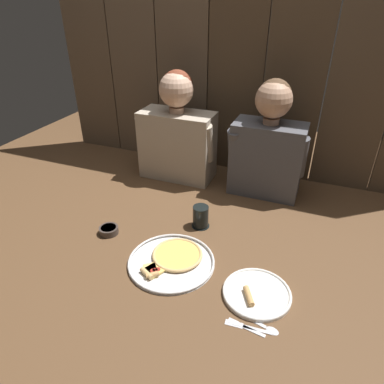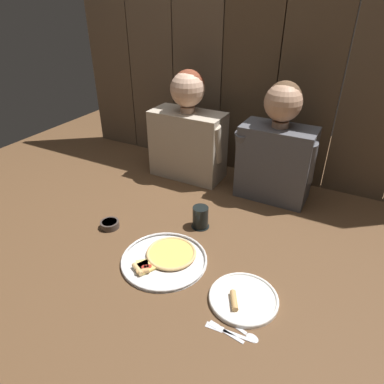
{
  "view_description": "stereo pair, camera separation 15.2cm",
  "coord_description": "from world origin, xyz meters",
  "px_view_note": "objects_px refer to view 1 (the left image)",
  "views": [
    {
      "loc": [
        0.49,
        -1.12,
        0.95
      ],
      "look_at": [
        0.01,
        0.1,
        0.18
      ],
      "focal_mm": 32.05,
      "sensor_mm": 36.0,
      "label": 1
    },
    {
      "loc": [
        0.63,
        -1.05,
        0.95
      ],
      "look_at": [
        0.01,
        0.1,
        0.18
      ],
      "focal_mm": 32.05,
      "sensor_mm": 36.0,
      "label": 2
    }
  ],
  "objects_px": {
    "dipping_bowl": "(109,230)",
    "diner_left": "(177,132)",
    "dinner_plate": "(257,293)",
    "diner_right": "(268,144)",
    "drinking_glass": "(201,217)",
    "pizza_tray": "(173,260)"
  },
  "relations": [
    {
      "from": "dipping_bowl",
      "to": "diner_left",
      "type": "distance_m",
      "value": 0.69
    },
    {
      "from": "dinner_plate",
      "to": "diner_left",
      "type": "relative_size",
      "value": 0.41
    },
    {
      "from": "diner_right",
      "to": "diner_left",
      "type": "bearing_deg",
      "value": 179.97
    },
    {
      "from": "drinking_glass",
      "to": "diner_left",
      "type": "bearing_deg",
      "value": 125.15
    },
    {
      "from": "drinking_glass",
      "to": "diner_right",
      "type": "height_order",
      "value": "diner_right"
    },
    {
      "from": "diner_right",
      "to": "pizza_tray",
      "type": "bearing_deg",
      "value": -107.96
    },
    {
      "from": "dipping_bowl",
      "to": "diner_right",
      "type": "xyz_separation_m",
      "value": [
        0.57,
        0.63,
        0.26
      ]
    },
    {
      "from": "dinner_plate",
      "to": "diner_right",
      "type": "height_order",
      "value": "diner_right"
    },
    {
      "from": "dinner_plate",
      "to": "diner_right",
      "type": "xyz_separation_m",
      "value": [
        -0.13,
        0.75,
        0.27
      ]
    },
    {
      "from": "pizza_tray",
      "to": "dinner_plate",
      "type": "distance_m",
      "value": 0.36
    },
    {
      "from": "dipping_bowl",
      "to": "pizza_tray",
      "type": "bearing_deg",
      "value": -10.93
    },
    {
      "from": "diner_left",
      "to": "dipping_bowl",
      "type": "bearing_deg",
      "value": -95.96
    },
    {
      "from": "diner_left",
      "to": "diner_right",
      "type": "distance_m",
      "value": 0.51
    },
    {
      "from": "dinner_plate",
      "to": "diner_left",
      "type": "height_order",
      "value": "diner_left"
    },
    {
      "from": "dinner_plate",
      "to": "drinking_glass",
      "type": "relative_size",
      "value": 2.38
    },
    {
      "from": "dinner_plate",
      "to": "diner_right",
      "type": "bearing_deg",
      "value": 99.79
    },
    {
      "from": "dipping_bowl",
      "to": "diner_left",
      "type": "height_order",
      "value": "diner_left"
    },
    {
      "from": "pizza_tray",
      "to": "diner_left",
      "type": "distance_m",
      "value": 0.8
    },
    {
      "from": "pizza_tray",
      "to": "diner_right",
      "type": "height_order",
      "value": "diner_right"
    },
    {
      "from": "pizza_tray",
      "to": "diner_left",
      "type": "height_order",
      "value": "diner_left"
    },
    {
      "from": "dinner_plate",
      "to": "drinking_glass",
      "type": "bearing_deg",
      "value": 136.16
    },
    {
      "from": "pizza_tray",
      "to": "dinner_plate",
      "type": "relative_size",
      "value": 1.41
    }
  ]
}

